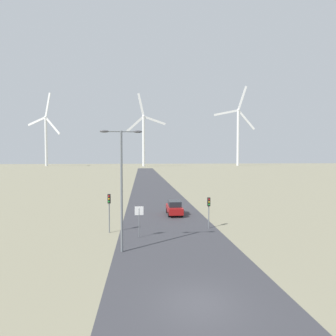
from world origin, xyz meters
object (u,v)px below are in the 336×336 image
traffic_light_post_near_left (109,204)px  wind_turbine_far_left (46,135)px  wind_turbine_left (144,135)px  streetlamp (121,176)px  stop_sign_near (139,216)px  wind_turbine_center (238,131)px  car_approaching (174,208)px  traffic_light_post_near_right (209,206)px

traffic_light_post_near_left → wind_turbine_far_left: 227.92m
traffic_light_post_near_left → wind_turbine_left: size_ratio=0.06×
streetlamp → stop_sign_near: (1.32, 3.58, -3.98)m
stop_sign_near → wind_turbine_center: (86.83, 203.76, 28.77)m
car_approaching → traffic_light_post_near_right: bearing=-67.8°
wind_turbine_center → stop_sign_near: bearing=-113.1°
streetlamp → wind_turbine_center: bearing=67.0°
car_approaching → wind_turbine_center: wind_turbine_center is taller
streetlamp → wind_turbine_center: 226.66m
traffic_light_post_near_left → wind_turbine_far_left: size_ratio=0.06×
traffic_light_post_near_left → car_approaching: bearing=44.8°
traffic_light_post_near_left → traffic_light_post_near_right: traffic_light_post_near_left is taller
traffic_light_post_near_left → wind_turbine_center: size_ratio=0.05×
wind_turbine_left → wind_turbine_center: 84.83m
traffic_light_post_near_right → wind_turbine_far_left: (-89.36, 211.78, 24.36)m
wind_turbine_far_left → wind_turbine_left: size_ratio=1.04×
traffic_light_post_near_left → wind_turbine_left: bearing=88.4°
traffic_light_post_near_right → wind_turbine_center: wind_turbine_center is taller
traffic_light_post_near_left → car_approaching: 10.60m
wind_turbine_left → traffic_light_post_near_left: bearing=-91.6°
wind_turbine_far_left → traffic_light_post_near_right: bearing=-67.1°
streetlamp → wind_turbine_left: size_ratio=0.16×
traffic_light_post_near_left → car_approaching: traffic_light_post_near_left is taller
traffic_light_post_near_right → car_approaching: 7.45m
wind_turbine_left → stop_sign_near: bearing=-90.7°
wind_turbine_far_left → streetlamp: bearing=-69.6°
stop_sign_near → traffic_light_post_near_right: bearing=18.8°
streetlamp → car_approaching: (5.78, 12.80, -5.10)m
wind_turbine_left → wind_turbine_far_left: bearing=168.6°
traffic_light_post_near_right → stop_sign_near: bearing=-161.2°
traffic_light_post_near_left → traffic_light_post_near_right: bearing=3.4°
traffic_light_post_near_right → wind_turbine_far_left: 231.15m
stop_sign_near → traffic_light_post_near_right: size_ratio=0.90×
wind_turbine_far_left → wind_turbine_left: wind_turbine_far_left is taller
traffic_light_post_near_left → wind_turbine_far_left: bearing=110.5°
car_approaching → traffic_light_post_near_left: bearing=-135.2°
streetlamp → car_approaching: streetlamp is taller
streetlamp → traffic_light_post_near_left: bearing=106.6°
stop_sign_near → wind_turbine_left: size_ratio=0.05×
traffic_light_post_near_right → wind_turbine_far_left: size_ratio=0.05×
streetlamp → wind_turbine_center: (88.15, 207.34, 24.80)m
traffic_light_post_near_right → wind_turbine_left: 196.21m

